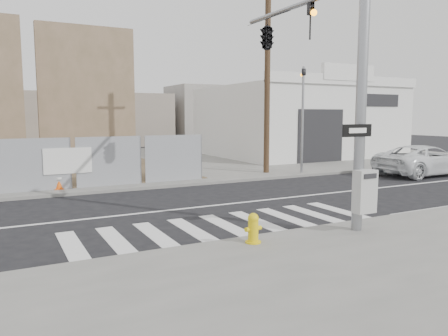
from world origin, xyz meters
name	(u,v)px	position (x,y,z in m)	size (l,w,h in m)	color
ground	(190,208)	(0.00, 0.00, 0.00)	(100.00, 100.00, 0.00)	black
sidewalk_far	(99,164)	(0.00, 14.00, 0.06)	(50.00, 20.00, 0.12)	slate
signal_pole	(294,54)	(2.49, -2.05, 4.78)	(0.96, 5.87, 7.00)	gray
far_signal_pole	(303,105)	(8.00, 4.60, 3.48)	(0.16, 0.20, 5.60)	gray
concrete_wall_right	(88,108)	(-0.50, 14.08, 3.38)	(5.50, 1.30, 8.00)	brown
auto_shop	(297,121)	(14.00, 12.97, 2.54)	(12.00, 10.20, 5.95)	silver
utility_pole_right	(267,69)	(6.50, 5.50, 5.20)	(1.60, 0.28, 10.00)	#473321
fire_hydrant	(253,228)	(-0.38, -4.55, 0.46)	(0.45, 0.45, 0.68)	yellow
suv	(425,160)	(13.46, 1.79, 0.75)	(2.47, 5.36, 1.49)	white
traffic_cone_d	(59,181)	(-3.36, 5.06, 0.44)	(0.36, 0.36, 0.67)	#E8530C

